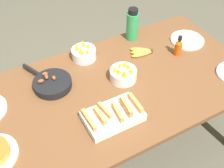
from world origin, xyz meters
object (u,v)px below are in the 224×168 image
Objects in this scene: melon_tray at (113,115)px; fruit_bowl_citrus at (84,53)px; banana_bunch at (142,52)px; empty_plate_far_right at (187,40)px; water_bottle at (132,25)px; hot_sauce_bottle at (178,47)px; skillet at (52,83)px; fruit_bowl_mango at (123,74)px.

fruit_bowl_citrus reaches higher than melon_tray.
fruit_bowl_citrus is (-0.38, 0.16, 0.03)m from banana_bunch.
empty_plate_far_right is at bearing 24.19° from melon_tray.
hot_sauce_bottle is at bearing -61.15° from water_bottle.
hot_sauce_bottle is (0.60, -0.28, 0.02)m from fruit_bowl_citrus.
fruit_bowl_mango is at bearing -133.65° from skillet.
melon_tray is at bearing -138.30° from banana_bunch.
fruit_bowl_mango is at bearing -67.45° from fruit_bowl_citrus.
banana_bunch is at bearing 149.82° from hot_sauce_bottle.
water_bottle reaches higher than fruit_bowl_citrus.
fruit_bowl_mango reaches higher than melon_tray.
melon_tray is at bearing -129.30° from water_bottle.
empty_plate_far_right is (0.85, 0.38, -0.02)m from melon_tray.
melon_tray is 0.34m from fruit_bowl_mango.
water_bottle is (0.04, 0.20, 0.10)m from banana_bunch.
skillet is at bearing -164.18° from water_bottle.
water_bottle is 1.59× the size of hot_sauce_bottle.
banana_bunch is 0.68m from skillet.
hot_sauce_bottle is at bearing -121.19° from skillet.
water_bottle reaches higher than melon_tray.
hot_sauce_bottle is at bearing -151.32° from empty_plate_far_right.
banana_bunch is at bearing 41.70° from melon_tray.
fruit_bowl_mango is at bearing -128.56° from water_bottle.
hot_sauce_bottle is (0.47, 0.03, 0.02)m from fruit_bowl_mango.
hot_sauce_bottle reaches higher than empty_plate_far_right.
empty_plate_far_right is 0.20m from hot_sauce_bottle.
skillet is 1.06m from empty_plate_far_right.
skillet is 0.75m from water_bottle.
empty_plate_far_right is 1.00× the size of water_bottle.
empty_plate_far_right is 0.79m from fruit_bowl_citrus.
fruit_bowl_citrus is (0.09, 0.57, 0.01)m from melon_tray.
banana_bunch is 0.23m from water_bottle.
skillet is 0.34m from fruit_bowl_citrus.
water_bottle is at bearing 79.50° from banana_bunch.
melon_tray is 1.91× the size of fruit_bowl_citrus.
skillet reaches higher than banana_bunch.
fruit_bowl_mango is (0.43, -0.16, 0.02)m from skillet.
fruit_bowl_citrus reaches higher than skillet.
fruit_bowl_mango is at bearing -175.74° from hot_sauce_bottle.
water_bottle is at bearing 51.44° from fruit_bowl_mango.
banana_bunch is 0.30m from fruit_bowl_mango.
melon_tray is at bearing -156.97° from hot_sauce_bottle.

